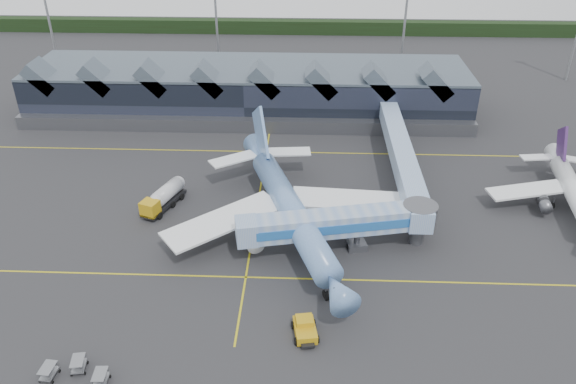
{
  "coord_description": "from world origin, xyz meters",
  "views": [
    {
      "loc": [
        7.65,
        -64.0,
        45.98
      ],
      "look_at": [
        4.89,
        5.22,
        5.0
      ],
      "focal_mm": 35.0,
      "sensor_mm": 36.0,
      "label": 1
    }
  ],
  "objects_px": {
    "fuel_truck": "(164,196)",
    "jet_bridge": "(350,223)",
    "main_airliner": "(289,206)",
    "regional_jet": "(573,191)",
    "pushback_tug": "(305,329)"
  },
  "relations": [
    {
      "from": "fuel_truck",
      "to": "pushback_tug",
      "type": "xyz_separation_m",
      "value": [
        21.89,
        -26.36,
        -0.98
      ]
    },
    {
      "from": "main_airliner",
      "to": "pushback_tug",
      "type": "relative_size",
      "value": 8.95
    },
    {
      "from": "main_airliner",
      "to": "jet_bridge",
      "type": "distance_m",
      "value": 9.54
    },
    {
      "from": "main_airliner",
      "to": "regional_jet",
      "type": "height_order",
      "value": "main_airliner"
    },
    {
      "from": "fuel_truck",
      "to": "jet_bridge",
      "type": "bearing_deg",
      "value": 0.87
    },
    {
      "from": "regional_jet",
      "to": "jet_bridge",
      "type": "xyz_separation_m",
      "value": [
        -34.39,
        -11.93,
        1.3
      ]
    },
    {
      "from": "regional_jet",
      "to": "pushback_tug",
      "type": "xyz_separation_m",
      "value": [
        -40.1,
        -28.3,
        -2.19
      ]
    },
    {
      "from": "main_airliner",
      "to": "fuel_truck",
      "type": "distance_m",
      "value": 20.1
    },
    {
      "from": "main_airliner",
      "to": "jet_bridge",
      "type": "xyz_separation_m",
      "value": [
        8.37,
        -4.56,
        0.36
      ]
    },
    {
      "from": "pushback_tug",
      "to": "jet_bridge",
      "type": "bearing_deg",
      "value": 61.42
    },
    {
      "from": "regional_jet",
      "to": "pushback_tug",
      "type": "relative_size",
      "value": 6.1
    },
    {
      "from": "pushback_tug",
      "to": "fuel_truck",
      "type": "bearing_deg",
      "value": 120.35
    },
    {
      "from": "main_airliner",
      "to": "regional_jet",
      "type": "distance_m",
      "value": 43.4
    },
    {
      "from": "pushback_tug",
      "to": "regional_jet",
      "type": "bearing_deg",
      "value": 25.85
    },
    {
      "from": "main_airliner",
      "to": "regional_jet",
      "type": "relative_size",
      "value": 1.47
    }
  ]
}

